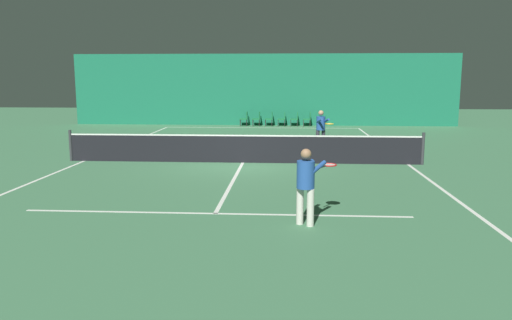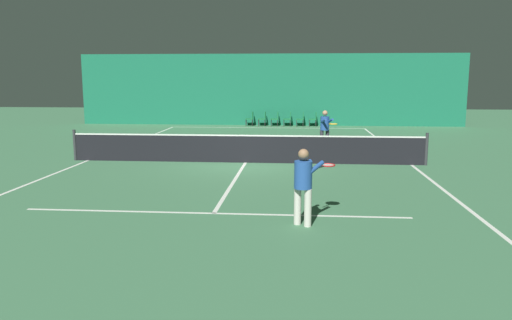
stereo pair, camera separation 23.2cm
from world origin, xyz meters
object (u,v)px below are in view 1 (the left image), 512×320
Objects in this scene: courtside_chair_1 at (257,118)px; courtside_chair_4 at (295,118)px; player_near at (307,181)px; courtside_chair_5 at (308,118)px; player_far at (321,127)px; tennis_net at (243,148)px; courtside_chair_0 at (245,118)px; courtside_chair_2 at (270,118)px; courtside_chair_3 at (283,118)px.

courtside_chair_1 is 1.00× the size of courtside_chair_4.
courtside_chair_4 is (0.04, 20.02, -0.39)m from player_near.
courtside_chair_4 is 0.75m from courtside_chair_5.
player_far is 1.85× the size of courtside_chair_5.
tennis_net is 4.54m from player_far.
player_near is 0.97× the size of player_far.
player_far is 9.45m from courtside_chair_5.
courtside_chair_2 is at bearing 90.00° from courtside_chair_0.
tennis_net is at bearing -55.10° from player_far.
courtside_chair_0 and courtside_chair_4 have the same top height.
courtside_chair_2 is (-2.40, 9.44, -0.42)m from player_far.
courtside_chair_2 is (-1.46, 20.02, -0.39)m from player_near.
tennis_net is 13.01m from courtside_chair_3.
tennis_net is at bearing 47.43° from player_near.
player_far is 9.75m from courtside_chair_2.
courtside_chair_5 is (2.99, 0.00, 0.00)m from courtside_chair_1.
courtside_chair_3 is at bearing 90.00° from courtside_chair_0.
tennis_net is at bearing -11.68° from courtside_chair_5.
player_far is 1.85× the size of courtside_chair_0.
courtside_chair_1 is at bearing 38.72° from player_near.
player_far is at bearing 9.94° from courtside_chair_3.
player_far reaches higher than courtside_chair_2.
player_far reaches higher than courtside_chair_4.
courtside_chair_4 and courtside_chair_5 have the same top height.
courtside_chair_0 is 1.00× the size of courtside_chair_1.
courtside_chair_3 is at bearing 90.00° from courtside_chair_1.
courtside_chair_0 is at bearing -90.00° from courtside_chair_5.
courtside_chair_3 is at bearing 90.00° from courtside_chair_2.
courtside_chair_1 is at bearing -90.00° from courtside_chair_5.
tennis_net is 14.29× the size of courtside_chair_2.
player_far is at bearing 5.48° from courtside_chair_4.
courtside_chair_5 is (3.74, 0.00, 0.00)m from courtside_chair_0.
courtside_chair_5 is at bearing 90.00° from courtside_chair_0.
player_near reaches higher than courtside_chair_1.
courtside_chair_1 is 1.00× the size of courtside_chair_5.
tennis_net is at bearing 1.39° from courtside_chair_1.
courtside_chair_1 is 2.99m from courtside_chair_5.
courtside_chair_5 is at bearing 164.72° from player_far.
player_near reaches higher than courtside_chair_5.
tennis_net is 14.29× the size of courtside_chair_4.
tennis_net reaches higher than courtside_chair_0.
courtside_chair_2 is at bearing -90.00° from courtside_chair_4.
courtside_chair_0 and courtside_chair_5 have the same top height.
tennis_net is 13.10m from courtside_chair_4.
courtside_chair_4 is at bearing 81.53° from tennis_net.
courtside_chair_1 is at bearing 90.00° from courtside_chair_0.
courtside_chair_2 and courtside_chair_4 have the same top height.
tennis_net is 13.00m from courtside_chair_0.
courtside_chair_0 is at bearing -90.00° from courtside_chair_4.
courtside_chair_4 is at bearing 169.24° from player_far.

